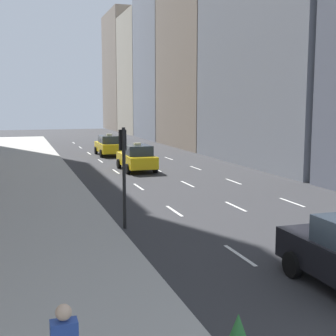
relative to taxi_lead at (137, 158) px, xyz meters
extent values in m
cube|color=#ADAAA3|center=(-8.20, 1.03, -0.81)|extent=(8.00, 66.00, 0.15)
cube|color=white|center=(-1.40, -17.97, -0.87)|extent=(0.12, 2.00, 0.01)
cube|color=white|center=(-1.40, -11.97, -0.87)|extent=(0.12, 2.00, 0.01)
cube|color=white|center=(-1.40, -5.97, -0.87)|extent=(0.12, 2.00, 0.01)
cube|color=white|center=(-1.40, 0.03, -0.87)|extent=(0.12, 2.00, 0.01)
cube|color=white|center=(-1.40, 6.03, -0.87)|extent=(0.12, 2.00, 0.01)
cube|color=white|center=(-1.40, 12.03, -0.87)|extent=(0.12, 2.00, 0.01)
cube|color=white|center=(-1.40, 18.03, -0.87)|extent=(0.12, 2.00, 0.01)
cube|color=white|center=(-1.40, 24.03, -0.87)|extent=(0.12, 2.00, 0.01)
cube|color=white|center=(1.40, -17.97, -0.87)|extent=(0.12, 2.00, 0.01)
cube|color=white|center=(1.40, -11.97, -0.87)|extent=(0.12, 2.00, 0.01)
cube|color=white|center=(1.40, -5.97, -0.87)|extent=(0.12, 2.00, 0.01)
cube|color=white|center=(1.40, 0.03, -0.87)|extent=(0.12, 2.00, 0.01)
cube|color=white|center=(1.40, 6.03, -0.87)|extent=(0.12, 2.00, 0.01)
cube|color=white|center=(1.40, 12.03, -0.87)|extent=(0.12, 2.00, 0.01)
cube|color=white|center=(1.40, 18.03, -0.87)|extent=(0.12, 2.00, 0.01)
cube|color=white|center=(1.40, 24.03, -0.87)|extent=(0.12, 2.00, 0.01)
cube|color=white|center=(4.20, -11.97, -0.87)|extent=(0.12, 2.00, 0.01)
cube|color=white|center=(4.20, -5.97, -0.87)|extent=(0.12, 2.00, 0.01)
cube|color=white|center=(4.20, 0.03, -0.87)|extent=(0.12, 2.00, 0.01)
cube|color=white|center=(4.20, 6.03, -0.87)|extent=(0.12, 2.00, 0.01)
cube|color=white|center=(4.20, 12.03, -0.87)|extent=(0.12, 2.00, 0.01)
cube|color=white|center=(4.20, 18.03, -0.87)|extent=(0.12, 2.00, 0.01)
cube|color=white|center=(4.20, 24.03, -0.87)|extent=(0.12, 2.00, 0.01)
cube|color=gray|center=(10.80, 27.60, 14.08)|extent=(6.00, 10.72, 29.93)
cube|color=#A89E89|center=(10.80, 38.49, 7.89)|extent=(6.00, 10.62, 17.54)
cube|color=gray|center=(10.80, 50.40, 9.02)|extent=(6.00, 12.59, 19.80)
cube|color=yellow|center=(0.00, 0.07, -0.17)|extent=(1.80, 4.40, 0.76)
cube|color=#28333D|center=(0.00, -0.19, 0.53)|extent=(1.58, 2.29, 0.64)
cube|color=#F2E599|center=(0.00, -0.19, 0.92)|extent=(0.44, 0.20, 0.14)
cylinder|color=black|center=(-0.90, 1.43, -0.55)|extent=(0.22, 0.66, 0.66)
cylinder|color=black|center=(0.90, 1.43, -0.55)|extent=(0.22, 0.66, 0.66)
cylinder|color=black|center=(-0.90, -1.29, -0.55)|extent=(0.22, 0.66, 0.66)
cylinder|color=black|center=(0.90, -1.29, -0.55)|extent=(0.22, 0.66, 0.66)
cube|color=yellow|center=(0.00, 9.84, -0.17)|extent=(1.80, 4.40, 0.76)
cube|color=#28333D|center=(0.00, 9.58, 0.53)|extent=(1.58, 2.29, 0.64)
cube|color=#F2E599|center=(0.00, 9.58, 0.92)|extent=(0.44, 0.20, 0.14)
cylinder|color=black|center=(-0.90, 11.20, -0.55)|extent=(0.22, 0.66, 0.66)
cylinder|color=black|center=(0.90, 11.20, -0.55)|extent=(0.22, 0.66, 0.66)
cylinder|color=black|center=(-0.90, 8.48, -0.55)|extent=(0.22, 0.66, 0.66)
cylinder|color=black|center=(0.90, 8.48, -0.55)|extent=(0.22, 0.66, 0.66)
cylinder|color=black|center=(-0.90, -19.95, -0.55)|extent=(0.22, 0.66, 0.66)
sphere|color=beige|center=(-6.99, -23.95, 0.81)|extent=(0.22, 0.22, 0.22)
cylinder|color=black|center=(-3.95, -13.98, 0.92)|extent=(0.12, 0.12, 3.60)
cube|color=black|center=(-3.95, -13.80, 2.27)|extent=(0.24, 0.20, 0.72)
sphere|color=red|center=(-3.95, -13.69, 2.50)|extent=(0.14, 0.14, 0.14)
sphere|color=#4C3F14|center=(-3.95, -13.69, 2.27)|extent=(0.14, 0.14, 0.14)
sphere|color=#198C2D|center=(-3.95, -13.69, 2.04)|extent=(0.14, 0.14, 0.14)
camera|label=1|loc=(-7.47, -29.92, 3.53)|focal=50.00mm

